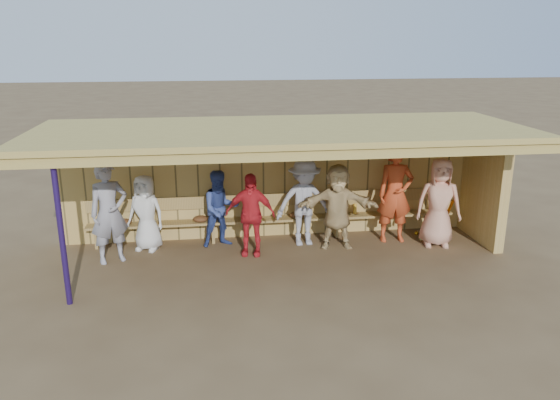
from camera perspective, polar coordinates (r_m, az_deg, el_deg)
The scene contains 12 objects.
ground at distance 10.49m, azimuth 0.26°, elevation -6.05°, with size 90.00×90.00×0.00m, color brown.
player_a at distance 10.49m, azimuth -17.42°, elevation -1.28°, with size 0.70×0.46×1.91m, color gray.
player_b at distance 10.97m, azimuth -13.84°, elevation -1.30°, with size 0.74×0.48×1.52m, color silver.
player_c at distance 10.89m, azimuth -6.24°, elevation -0.92°, with size 0.76×0.59×1.56m, color #32458C.
player_d at distance 10.41m, azimuth -3.13°, elevation -1.51°, with size 0.95×0.39×1.61m, color red.
player_e at distance 10.89m, azimuth 2.55°, elevation -0.25°, with size 1.14×0.66×1.77m, color #9B9BA4.
player_f at distance 10.80m, azimuth 6.01°, elevation -0.67°, with size 1.58×0.50×1.70m, color tan.
player_g at distance 11.29m, azimuth 11.94°, elevation 0.62°, with size 0.73×0.48×2.00m, color #BD421E.
player_h at distance 11.29m, azimuth 16.26°, elevation -0.24°, with size 0.88×0.57×1.79m, color tan.
dugout_structure at distance 10.67m, azimuth 1.83°, elevation 3.91°, with size 8.80×3.20×2.50m.
bench at distance 11.34m, azimuth -0.52°, elevation -1.43°, with size 7.60×0.34×0.93m.
dugout_equipment at distance 11.18m, azimuth -3.16°, elevation -1.93°, with size 6.91×0.62×0.80m.
Camera 1 is at (-1.35, -9.58, 4.05)m, focal length 35.00 mm.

